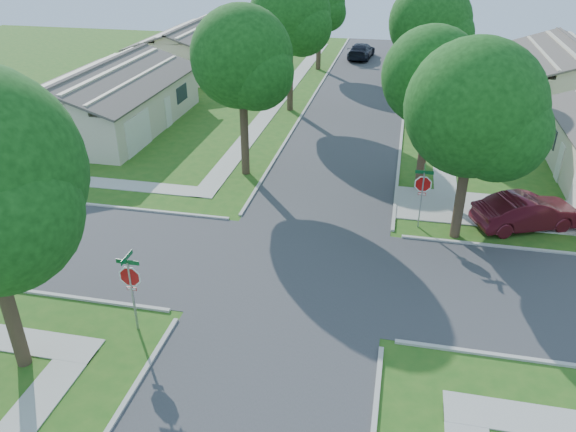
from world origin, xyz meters
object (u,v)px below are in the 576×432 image
at_px(tree_ne_corner, 475,115).
at_px(car_curb_west, 361,51).
at_px(tree_e_far, 428,5).
at_px(stop_sign_ne, 423,187).
at_px(tree_w_near, 243,62).
at_px(house_ne_far, 569,77).
at_px(tree_w_mid, 291,18).
at_px(tree_e_near, 432,81).
at_px(stop_sign_sw, 130,280).
at_px(car_curb_east, 403,77).
at_px(car_driveway, 527,212).
at_px(house_nw_far, 196,52).
at_px(house_nw_near, 108,104).
at_px(tree_w_far, 320,7).
at_px(tree_e_mid, 431,26).

height_order(tree_ne_corner, car_curb_west, tree_ne_corner).
bearing_deg(tree_e_far, car_curb_west, 137.38).
height_order(stop_sign_ne, car_curb_west, stop_sign_ne).
bearing_deg(stop_sign_ne, tree_ne_corner, -16.55).
relative_size(tree_w_near, house_ne_far, 0.66).
bearing_deg(tree_w_mid, tree_e_near, -51.95).
height_order(stop_sign_sw, tree_e_far, tree_e_far).
bearing_deg(tree_w_mid, car_curb_west, 79.45).
height_order(tree_e_near, house_ne_far, tree_e_near).
xyz_separation_m(stop_sign_ne, car_curb_west, (-5.90, 34.78, -1.27)).
height_order(tree_e_far, car_curb_east, tree_e_far).
height_order(tree_e_near, tree_e_far, tree_e_far).
xyz_separation_m(tree_e_far, car_driveway, (4.70, -28.35, -5.19)).
height_order(tree_ne_corner, car_curb_east, tree_ne_corner).
relative_size(tree_w_mid, tree_ne_corner, 1.10).
height_order(stop_sign_ne, house_nw_far, house_nw_far).
bearing_deg(stop_sign_ne, tree_w_mid, 119.80).
xyz_separation_m(tree_ne_corner, house_nw_far, (-22.35, 27.79, -4.08)).
xyz_separation_m(car_driveway, car_curb_east, (-6.25, 23.84, -0.05)).
bearing_deg(tree_e_near, tree_ne_corner, -71.47).
xyz_separation_m(house_nw_near, house_nw_far, (0.00, 17.00, 0.00)).
relative_size(tree_w_far, car_curb_east, 1.84).
distance_m(tree_e_near, tree_e_mid, 12.02).
relative_size(stop_sign_ne, tree_w_far, 0.37).
relative_size(tree_e_near, house_ne_far, 0.61).
distance_m(tree_e_near, tree_e_far, 25.00).
bearing_deg(tree_e_near, house_nw_far, 132.06).
xyz_separation_m(stop_sign_sw, tree_e_far, (9.45, 38.71, 3.95)).
relative_size(stop_sign_sw, car_curb_east, 0.68).
height_order(stop_sign_sw, car_driveway, stop_sign_sw).
bearing_deg(car_driveway, car_curb_west, -5.28).
xyz_separation_m(stop_sign_sw, tree_w_mid, (0.06, 25.71, 4.46)).
xyz_separation_m(tree_e_near, car_curb_east, (-1.55, 20.49, -4.90)).
bearing_deg(tree_e_mid, stop_sign_ne, -90.20).
bearing_deg(house_ne_far, tree_w_near, -135.91).
distance_m(stop_sign_sw, stop_sign_ne, 13.29).
height_order(stop_sign_sw, house_ne_far, house_ne_far).
bearing_deg(tree_e_near, tree_w_far, 110.61).
xyz_separation_m(car_driveway, car_curb_west, (-10.65, 33.83, -0.04)).
relative_size(tree_e_mid, house_ne_far, 0.68).
bearing_deg(tree_w_near, car_curb_east, 69.05).
distance_m(tree_w_mid, house_ne_far, 22.68).
bearing_deg(house_nw_near, tree_e_near, -16.11).
bearing_deg(tree_ne_corner, tree_w_mid, 123.22).
bearing_deg(tree_w_mid, tree_w_near, -90.02).
bearing_deg(stop_sign_sw, car_driveway, 36.19).
bearing_deg(tree_e_mid, tree_e_far, 90.02).
relative_size(tree_w_mid, house_nw_near, 0.70).
height_order(stop_sign_ne, tree_e_far, tree_e_far).
relative_size(stop_sign_sw, house_nw_far, 0.22).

